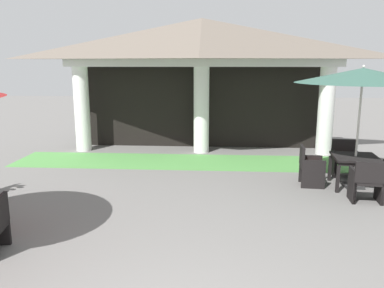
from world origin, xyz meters
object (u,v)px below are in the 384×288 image
object	(u,v)px
patio_table_near_foreground	(355,160)
patio_chair_near_foreground_west	(310,168)
patio_umbrella_near_foreground	(363,76)
patio_chair_near_foreground_north	(345,160)
patio_chair_near_foreground_south	(367,182)

from	to	relation	value
patio_table_near_foreground	patio_chair_near_foreground_west	xyz separation A→B (m)	(-0.99, 0.08, -0.22)
patio_umbrella_near_foreground	patio_chair_near_foreground_north	distance (m)	2.37
patio_table_near_foreground	patio_chair_near_foreground_west	bearing A→B (deg)	175.23
patio_umbrella_near_foreground	patio_chair_near_foreground_north	xyz separation A→B (m)	(0.08, 0.99, -2.15)
patio_chair_near_foreground_north	patio_chair_near_foreground_west	distance (m)	1.40
patio_table_near_foreground	patio_umbrella_near_foreground	xyz separation A→B (m)	(-0.00, -0.00, 1.91)
patio_chair_near_foreground_north	patio_chair_near_foreground_west	world-z (taller)	patio_chair_near_foreground_west
patio_chair_near_foreground_south	patio_chair_near_foreground_west	bearing A→B (deg)	135.07
patio_chair_near_foreground_south	patio_table_near_foreground	bearing A→B (deg)	90.00
patio_chair_near_foreground_north	patio_table_near_foreground	bearing A→B (deg)	90.00
patio_chair_near_foreground_west	patio_umbrella_near_foreground	bearing A→B (deg)	90.00
patio_umbrella_near_foreground	patio_chair_near_foreground_west	xyz separation A→B (m)	(-0.99, 0.08, -2.13)
patio_table_near_foreground	patio_chair_near_foreground_north	size ratio (longest dim) A/B	1.18
patio_chair_near_foreground_north	patio_umbrella_near_foreground	bearing A→B (deg)	90.00
patio_chair_near_foreground_west	patio_chair_near_foreground_south	distance (m)	1.40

